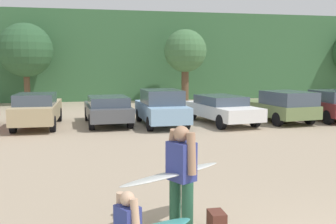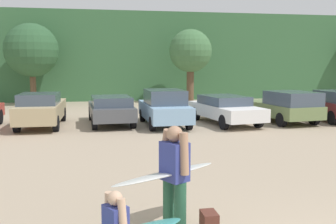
{
  "view_description": "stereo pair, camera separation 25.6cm",
  "coord_description": "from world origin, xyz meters",
  "px_view_note": "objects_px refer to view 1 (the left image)",
  "views": [
    {
      "loc": [
        -3.41,
        -4.09,
        2.79
      ],
      "look_at": [
        -1.18,
        6.91,
        1.38
      ],
      "focal_mm": 40.83,
      "sensor_mm": 36.0,
      "label": 1
    },
    {
      "loc": [
        -3.16,
        -4.14,
        2.79
      ],
      "look_at": [
        -1.18,
        6.91,
        1.38
      ],
      "focal_mm": 40.83,
      "sensor_mm": 36.0,
      "label": 2
    }
  ],
  "objects_px": {
    "parked_car_maroon": "(331,104)",
    "surfboard_white": "(173,174)",
    "parked_car_olive_green": "(280,106)",
    "parked_car_white": "(221,108)",
    "person_adult": "(181,171)",
    "parked_car_dark_gray": "(107,109)",
    "parked_car_sky_blue": "(161,107)",
    "parked_car_tan": "(37,109)"
  },
  "relations": [
    {
      "from": "parked_car_maroon",
      "to": "surfboard_white",
      "type": "bearing_deg",
      "value": 136.99
    },
    {
      "from": "parked_car_olive_green",
      "to": "surfboard_white",
      "type": "distance_m",
      "value": 13.22
    },
    {
      "from": "parked_car_white",
      "to": "parked_car_olive_green",
      "type": "relative_size",
      "value": 1.07
    },
    {
      "from": "parked_car_maroon",
      "to": "person_adult",
      "type": "bearing_deg",
      "value": 137.66
    },
    {
      "from": "parked_car_dark_gray",
      "to": "person_adult",
      "type": "height_order",
      "value": "person_adult"
    },
    {
      "from": "parked_car_sky_blue",
      "to": "parked_car_white",
      "type": "relative_size",
      "value": 0.89
    },
    {
      "from": "parked_car_dark_gray",
      "to": "parked_car_maroon",
      "type": "bearing_deg",
      "value": -98.0
    },
    {
      "from": "parked_car_dark_gray",
      "to": "parked_car_tan",
      "type": "bearing_deg",
      "value": 87.84
    },
    {
      "from": "parked_car_tan",
      "to": "parked_car_maroon",
      "type": "xyz_separation_m",
      "value": [
        14.09,
        -0.71,
        0.01
      ]
    },
    {
      "from": "parked_car_maroon",
      "to": "person_adult",
      "type": "xyz_separation_m",
      "value": [
        -10.29,
        -10.91,
        0.2
      ]
    },
    {
      "from": "parked_car_sky_blue",
      "to": "parked_car_olive_green",
      "type": "xyz_separation_m",
      "value": [
        5.84,
        -0.07,
        -0.04
      ]
    },
    {
      "from": "parked_car_dark_gray",
      "to": "parked_car_maroon",
      "type": "distance_m",
      "value": 11.03
    },
    {
      "from": "parked_car_sky_blue",
      "to": "person_adult",
      "type": "distance_m",
      "value": 11.11
    },
    {
      "from": "parked_car_olive_green",
      "to": "person_adult",
      "type": "distance_m",
      "value": 13.26
    },
    {
      "from": "parked_car_dark_gray",
      "to": "parked_car_white",
      "type": "bearing_deg",
      "value": -100.65
    },
    {
      "from": "parked_car_white",
      "to": "parked_car_dark_gray",
      "type": "bearing_deg",
      "value": 74.35
    },
    {
      "from": "parked_car_tan",
      "to": "surfboard_white",
      "type": "xyz_separation_m",
      "value": [
        3.68,
        -11.49,
        0.13
      ]
    },
    {
      "from": "parked_car_olive_green",
      "to": "surfboard_white",
      "type": "bearing_deg",
      "value": 137.41
    },
    {
      "from": "parked_car_dark_gray",
      "to": "surfboard_white",
      "type": "relative_size",
      "value": 2.05
    },
    {
      "from": "parked_car_dark_gray",
      "to": "parked_car_white",
      "type": "xyz_separation_m",
      "value": [
        5.33,
        -0.64,
        -0.02
      ]
    },
    {
      "from": "parked_car_tan",
      "to": "parked_car_olive_green",
      "type": "height_order",
      "value": "parked_car_tan"
    },
    {
      "from": "parked_car_maroon",
      "to": "surfboard_white",
      "type": "height_order",
      "value": "parked_car_maroon"
    },
    {
      "from": "parked_car_maroon",
      "to": "surfboard_white",
      "type": "xyz_separation_m",
      "value": [
        -10.41,
        -10.78,
        0.13
      ]
    },
    {
      "from": "parked_car_dark_gray",
      "to": "parked_car_sky_blue",
      "type": "distance_m",
      "value": 2.51
    },
    {
      "from": "parked_car_olive_green",
      "to": "surfboard_white",
      "type": "height_order",
      "value": "parked_car_olive_green"
    },
    {
      "from": "parked_car_sky_blue",
      "to": "parked_car_olive_green",
      "type": "bearing_deg",
      "value": -92.78
    },
    {
      "from": "parked_car_tan",
      "to": "parked_car_dark_gray",
      "type": "xyz_separation_m",
      "value": [
        3.09,
        0.09,
        -0.07
      ]
    },
    {
      "from": "parked_car_maroon",
      "to": "person_adult",
      "type": "height_order",
      "value": "person_adult"
    },
    {
      "from": "person_adult",
      "to": "parked_car_dark_gray",
      "type": "bearing_deg",
      "value": -115.77
    },
    {
      "from": "parked_car_white",
      "to": "person_adult",
      "type": "relative_size",
      "value": 2.75
    },
    {
      "from": "parked_car_tan",
      "to": "parked_car_sky_blue",
      "type": "bearing_deg",
      "value": -96.18
    },
    {
      "from": "parked_car_white",
      "to": "surfboard_white",
      "type": "relative_size",
      "value": 2.23
    },
    {
      "from": "parked_car_tan",
      "to": "parked_car_maroon",
      "type": "height_order",
      "value": "parked_car_tan"
    },
    {
      "from": "parked_car_maroon",
      "to": "person_adult",
      "type": "relative_size",
      "value": 2.3
    },
    {
      "from": "parked_car_olive_green",
      "to": "surfboard_white",
      "type": "relative_size",
      "value": 2.08
    },
    {
      "from": "parked_car_white",
      "to": "parked_car_maroon",
      "type": "relative_size",
      "value": 1.19
    },
    {
      "from": "parked_car_maroon",
      "to": "parked_car_white",
      "type": "bearing_deg",
      "value": 89.34
    },
    {
      "from": "parked_car_maroon",
      "to": "parked_car_olive_green",
      "type": "bearing_deg",
      "value": 91.01
    },
    {
      "from": "parked_car_maroon",
      "to": "person_adult",
      "type": "distance_m",
      "value": 15.0
    },
    {
      "from": "surfboard_white",
      "to": "parked_car_tan",
      "type": "bearing_deg",
      "value": -103.19
    },
    {
      "from": "parked_car_white",
      "to": "parked_car_sky_blue",
      "type": "bearing_deg",
      "value": 82.93
    },
    {
      "from": "surfboard_white",
      "to": "parked_car_sky_blue",
      "type": "bearing_deg",
      "value": -130.41
    }
  ]
}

